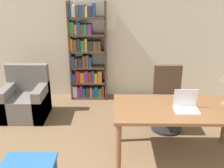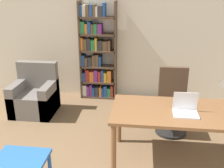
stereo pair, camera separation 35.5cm
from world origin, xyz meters
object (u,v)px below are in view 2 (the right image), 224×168
Objects in this scene: laptop at (185,109)px; armchair at (35,97)px; side_table_blue at (20,165)px; bookshelf at (96,56)px; office_chair at (172,104)px; desk at (178,117)px.

laptop is 0.33× the size of armchair.
side_table_blue is 2.17m from armchair.
laptop is 2.88m from armchair.
office_chair is at bearing -40.50° from bookshelf.
desk is 3.03× the size of side_table_blue.
armchair is (-2.48, 0.37, -0.17)m from office_chair.
bookshelf is at bearing 139.50° from office_chair.
bookshelf is (0.34, 2.93, 0.51)m from side_table_blue.
office_chair reaches higher than laptop.
armchair is at bearing 108.42° from side_table_blue.
armchair is at bearing 154.01° from desk.
side_table_blue is at bearing -71.58° from armchair.
laptop is at bearing -46.08° from desk.
office_chair reaches higher than side_table_blue.
laptop reaches higher than desk.
office_chair is at bearing 89.10° from desk.
desk is 0.86× the size of bookshelf.
desk reaches higher than side_table_blue.
side_table_blue is at bearing -136.78° from office_chair.
side_table_blue is 0.29× the size of bookshelf.
desk is 2.77m from armchair.
side_table_blue is at bearing -156.93° from laptop.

